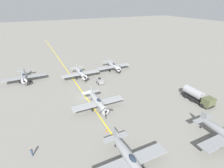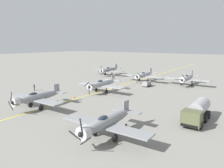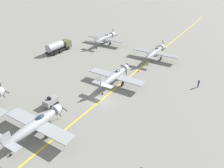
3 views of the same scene
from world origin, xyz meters
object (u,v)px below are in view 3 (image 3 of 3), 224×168
Objects in this scene: airplane_far_center at (155,52)px; airplane_mid_center at (115,76)px; airplane_near_center at (36,124)px; ground_crew_walking at (199,83)px; airplane_far_left at (105,38)px; fuel_tanker at (59,46)px; traffic_cone at (139,71)px; tow_tractor at (51,101)px.

airplane_mid_center is at bearing -104.98° from airplane_far_center.
airplane_near_center reaches higher than ground_crew_walking.
fuel_tanker is at bearing -126.04° from airplane_far_left.
airplane_mid_center is 1.00× the size of airplane_far_center.
traffic_cone is at bearing -179.74° from ground_crew_walking.
airplane_near_center is at bearing -73.42° from airplane_far_left.
traffic_cone is at bearing 0.23° from fuel_tanker.
airplane_far_center reaches higher than traffic_cone.
airplane_near_center is 31.03m from ground_crew_walking.
ground_crew_walking is (12.80, -8.70, -1.10)m from airplane_far_center.
airplane_far_left reaches higher than fuel_tanker.
tow_tractor is at bearing -76.06° from airplane_far_left.
airplane_far_center is 8.93m from traffic_cone.
ground_crew_walking is 3.04× the size of traffic_cone.
tow_tractor is at bearing -113.34° from airplane_far_center.
airplane_mid_center reaches higher than ground_crew_walking.
airplane_mid_center is at bearing 101.52° from airplane_near_center.
airplane_far_center is at bearing 88.10° from traffic_cone.
airplane_near_center is 4.62× the size of tow_tractor.
tow_tractor is at bearing -48.69° from fuel_tanker.
airplane_mid_center reaches higher than fuel_tanker.
airplane_far_center is at bearing 73.87° from airplane_mid_center.
airplane_near_center is at bearing -58.17° from tow_tractor.
traffic_cone is (24.51, 0.10, -1.24)m from fuel_tanker.
fuel_tanker is at bearing -179.76° from ground_crew_walking.
airplane_near_center is 1.00× the size of airplane_far_center.
airplane_near_center is at bearing -50.77° from fuel_tanker.
traffic_cone is (16.93, -11.76, -1.74)m from airplane_far_left.
traffic_cone is (6.96, 20.06, -0.52)m from tow_tractor.
ground_crew_walking is (30.02, -11.70, -1.10)m from airplane_far_left.
airplane_far_center is (1.68, 16.61, 0.00)m from airplane_mid_center.
airplane_far_center is 15.52m from ground_crew_walking.
ground_crew_walking is (16.09, 26.51, -1.10)m from airplane_near_center.
airplane_far_center is 1.50× the size of fuel_tanker.
airplane_near_center is 7.62m from tow_tractor.
fuel_tanker is at bearing 145.69° from airplane_near_center.
airplane_mid_center is (1.61, 18.60, -0.00)m from airplane_near_center.
ground_crew_walking is at bearing 0.26° from traffic_cone.
airplane_far_left is at bearing 57.40° from fuel_tanker.
airplane_near_center is 7.17× the size of ground_crew_walking.
airplane_far_left is at bearing 107.38° from tow_tractor.
fuel_tanker is at bearing -179.77° from traffic_cone.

